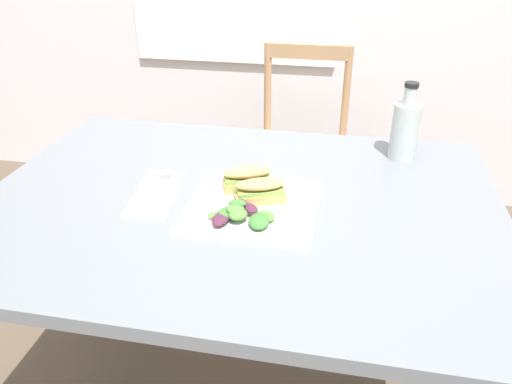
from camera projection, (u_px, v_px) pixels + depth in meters
The scene contains 9 objects.
dining_table at pixel (239, 243), 1.21m from camera, with size 1.21×0.89×0.74m.
chair_wooden_far at pixel (301, 151), 2.11m from camera, with size 0.40×0.40×0.87m.
plate_lunch at pixel (253, 206), 1.11m from camera, with size 0.29×0.29×0.01m, color white.
sandwich_half_front at pixel (261, 190), 1.11m from camera, with size 0.12×0.09×0.06m.
sandwich_half_back at pixel (247, 178), 1.16m from camera, with size 0.12×0.09×0.06m.
salad_mixed_greens at pixel (241, 213), 1.04m from camera, with size 0.16×0.11×0.04m.
napkin_folded at pixel (155, 193), 1.17m from camera, with size 0.10×0.24×0.00m, color silver.
fork_on_napkin at pixel (158, 188), 1.18m from camera, with size 0.03×0.19×0.00m.
bottle_cold_brew at pixel (404, 133), 1.32m from camera, with size 0.07×0.07×0.21m.
Camera 1 is at (0.12, -0.83, 1.30)m, focal length 34.53 mm.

